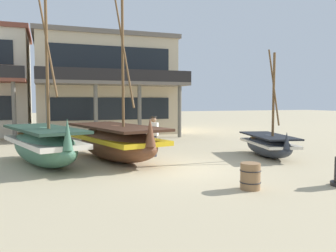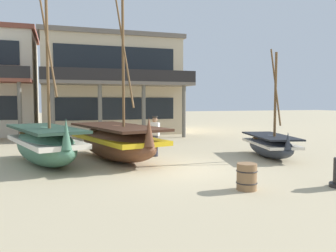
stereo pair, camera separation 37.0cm
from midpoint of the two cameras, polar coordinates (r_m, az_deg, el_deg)
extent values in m
plane|color=tan|center=(11.67, 2.46, -7.22)|extent=(120.00, 120.00, 0.00)
ellipsoid|color=#427056|center=(13.03, -19.30, -3.18)|extent=(3.03, 5.23, 1.38)
cube|color=silver|center=(13.01, -19.32, -2.43)|extent=(2.98, 5.04, 0.17)
cube|color=#243D2F|center=(12.97, -19.37, -0.40)|extent=(3.04, 5.14, 0.10)
cone|color=#427056|center=(10.71, -15.84, -1.33)|extent=(0.41, 0.41, 0.96)
cylinder|color=brown|center=(12.42, -18.84, 10.74)|extent=(0.10, 0.10, 5.61)
cylinder|color=brown|center=(12.51, -18.91, 13.63)|extent=(0.63, 1.85, 3.95)
cube|color=brown|center=(13.34, -19.79, -0.94)|extent=(1.53, 0.61, 0.06)
ellipsoid|color=brown|center=(13.40, -7.90, -2.80)|extent=(3.23, 5.63, 1.37)
cube|color=gold|center=(13.38, -7.91, -2.07)|extent=(3.19, 5.43, 0.16)
cube|color=#351E13|center=(13.34, -7.93, -0.11)|extent=(3.25, 5.54, 0.10)
cone|color=brown|center=(11.09, -2.28, -1.02)|extent=(0.47, 0.47, 0.96)
cylinder|color=brown|center=(12.82, -6.75, 11.99)|extent=(0.10, 0.10, 6.19)
cylinder|color=brown|center=(12.88, -6.77, 13.85)|extent=(0.50, 1.65, 4.82)
cube|color=brown|center=(13.71, -8.63, -0.63)|extent=(1.80, 0.63, 0.06)
ellipsoid|color=#2D333D|center=(14.66, 17.53, -3.25)|extent=(2.07, 3.66, 0.91)
cube|color=silver|center=(14.65, 17.54, -2.81)|extent=(2.05, 3.53, 0.11)
cube|color=black|center=(14.61, 17.56, -1.62)|extent=(2.09, 3.61, 0.06)
cone|color=#2D333D|center=(13.11, 20.33, -2.39)|extent=(0.32, 0.32, 0.64)
cylinder|color=brown|center=(14.15, 18.37, 4.50)|extent=(0.10, 0.10, 3.60)
cylinder|color=brown|center=(14.16, 18.42, 6.38)|extent=(0.33, 1.14, 3.07)
cube|color=brown|center=(14.86, 17.18, -1.91)|extent=(1.25, 0.44, 0.06)
cylinder|color=#33333D|center=(14.17, -1.48, -3.38)|extent=(0.26, 0.26, 0.88)
cube|color=silver|center=(14.09, -1.49, -0.51)|extent=(0.42, 0.39, 0.54)
sphere|color=#A87A56|center=(14.06, -1.49, 1.07)|extent=(0.22, 0.22, 0.22)
cylinder|color=#2D2823|center=(14.06, -1.49, 1.56)|extent=(0.24, 0.24, 0.05)
cylinder|color=olive|center=(9.17, 14.27, -8.29)|extent=(0.52, 0.52, 0.70)
torus|color=black|center=(9.13, 14.29, -7.35)|extent=(0.56, 0.56, 0.03)
torus|color=black|center=(9.20, 14.26, -9.23)|extent=(0.56, 0.56, 0.03)
cube|color=beige|center=(25.59, -9.46, 6.39)|extent=(9.26, 6.52, 6.60)
cube|color=#70665B|center=(25.96, -9.55, 14.02)|extent=(9.63, 6.78, 0.30)
cube|color=black|center=(22.33, -8.12, 2.91)|extent=(7.77, 0.06, 1.45)
cube|color=black|center=(22.50, -8.21, 11.34)|extent=(7.77, 0.06, 1.45)
cube|color=#70665B|center=(21.28, -7.65, 7.12)|extent=(9.26, 2.24, 0.20)
cylinder|color=#666056|center=(20.12, -18.37, 2.13)|extent=(0.24, 0.24, 3.30)
cylinder|color=#666056|center=(20.28, -10.87, 2.28)|extent=(0.24, 0.24, 3.30)
cylinder|color=#666056|center=(20.79, -3.62, 2.40)|extent=(0.24, 0.24, 3.30)
cylinder|color=#666056|center=(21.60, 3.19, 2.47)|extent=(0.24, 0.24, 3.30)
cube|color=black|center=(20.26, -7.10, 8.55)|extent=(9.26, 0.08, 0.70)
cylinder|color=#666056|center=(21.48, -23.26, 2.28)|extent=(0.24, 0.24, 3.42)
camera|label=1|loc=(0.19, -89.15, 0.06)|focal=36.14mm
camera|label=2|loc=(0.19, 90.85, -0.06)|focal=36.14mm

